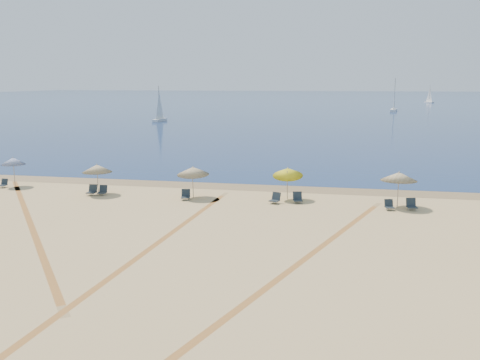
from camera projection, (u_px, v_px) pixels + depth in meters
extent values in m
plane|color=tan|center=(126.00, 328.00, 17.39)|extent=(160.00, 160.00, 0.00)
plane|color=#0C2151|center=(327.00, 99.00, 234.25)|extent=(500.00, 500.00, 0.00)
plane|color=olive|center=(250.00, 187.00, 40.52)|extent=(500.00, 500.00, 0.00)
cylinder|color=gray|center=(14.00, 173.00, 40.63)|extent=(0.05, 0.05, 2.15)
cone|color=white|center=(13.00, 161.00, 40.45)|extent=(1.85, 1.85, 0.55)
sphere|color=gray|center=(13.00, 157.00, 40.40)|extent=(0.08, 0.08, 0.08)
cylinder|color=gray|center=(98.00, 180.00, 37.80)|extent=(0.05, 0.05, 2.05)
cone|color=beige|center=(97.00, 168.00, 37.63)|extent=(2.15, 2.15, 0.55)
sphere|color=gray|center=(97.00, 164.00, 37.58)|extent=(0.08, 0.08, 0.08)
cylinder|color=gray|center=(193.00, 183.00, 36.63)|extent=(0.05, 0.24, 2.07)
cone|color=beige|center=(193.00, 171.00, 36.54)|extent=(2.27, 2.31, 0.76)
sphere|color=gray|center=(193.00, 167.00, 36.48)|extent=(0.08, 0.08, 0.08)
cylinder|color=gray|center=(287.00, 185.00, 35.94)|extent=(0.05, 0.51, 2.10)
cone|color=yellow|center=(288.00, 172.00, 35.96)|extent=(2.11, 2.18, 0.99)
sphere|color=gray|center=(288.00, 168.00, 35.91)|extent=(0.08, 0.08, 0.08)
cylinder|color=gray|center=(398.00, 190.00, 33.96)|extent=(0.05, 0.05, 2.18)
cone|color=beige|center=(399.00, 176.00, 33.78)|extent=(2.35, 2.35, 0.55)
sphere|color=gray|center=(399.00, 172.00, 33.72)|extent=(0.08, 0.08, 0.08)
cube|color=black|center=(2.00, 185.00, 40.22)|extent=(0.57, 0.57, 0.05)
cube|color=black|center=(5.00, 182.00, 40.43)|extent=(0.55, 0.23, 0.48)
cylinder|color=#A5A5AD|center=(3.00, 187.00, 40.00)|extent=(0.02, 0.02, 0.18)
cube|color=black|center=(92.00, 193.00, 37.50)|extent=(0.65, 0.65, 0.06)
cube|color=black|center=(93.00, 188.00, 37.74)|extent=(0.63, 0.26, 0.55)
cylinder|color=#A5A5AD|center=(87.00, 194.00, 37.34)|extent=(0.03, 0.03, 0.20)
cylinder|color=#A5A5AD|center=(93.00, 195.00, 37.27)|extent=(0.03, 0.03, 0.20)
cube|color=black|center=(102.00, 193.00, 37.53)|extent=(0.63, 0.63, 0.05)
cube|color=black|center=(103.00, 188.00, 37.76)|extent=(0.60, 0.27, 0.52)
cylinder|color=#A5A5AD|center=(98.00, 194.00, 37.37)|extent=(0.03, 0.03, 0.19)
cylinder|color=#A5A5AD|center=(104.00, 195.00, 37.32)|extent=(0.03, 0.03, 0.19)
cube|color=black|center=(186.00, 197.00, 35.99)|extent=(0.72, 0.72, 0.05)
cube|color=black|center=(186.00, 193.00, 36.23)|extent=(0.63, 0.35, 0.54)
cylinder|color=#A5A5AD|center=(181.00, 199.00, 35.80)|extent=(0.03, 0.03, 0.20)
cylinder|color=#A5A5AD|center=(188.00, 199.00, 35.81)|extent=(0.03, 0.03, 0.20)
cube|color=black|center=(274.00, 201.00, 34.97)|extent=(0.76, 0.76, 0.05)
cube|color=black|center=(276.00, 196.00, 35.17)|extent=(0.64, 0.40, 0.54)
cylinder|color=#A5A5AD|center=(271.00, 202.00, 34.90)|extent=(0.03, 0.03, 0.20)
cylinder|color=#A5A5AD|center=(277.00, 203.00, 34.66)|extent=(0.03, 0.03, 0.20)
cube|color=black|center=(298.00, 200.00, 35.07)|extent=(0.74, 0.74, 0.06)
cube|color=black|center=(297.00, 196.00, 35.32)|extent=(0.65, 0.36, 0.54)
cylinder|color=#A5A5AD|center=(294.00, 203.00, 34.87)|extent=(0.03, 0.03, 0.20)
cylinder|color=#A5A5AD|center=(301.00, 202.00, 34.89)|extent=(0.03, 0.03, 0.20)
cube|color=black|center=(390.00, 207.00, 33.20)|extent=(0.65, 0.65, 0.05)
cube|color=black|center=(389.00, 203.00, 33.42)|extent=(0.58, 0.32, 0.49)
cylinder|color=#A5A5AD|center=(387.00, 209.00, 33.02)|extent=(0.02, 0.02, 0.18)
cylinder|color=#A5A5AD|center=(393.00, 209.00, 33.03)|extent=(0.02, 0.02, 0.18)
cube|color=black|center=(412.00, 207.00, 33.18)|extent=(0.70, 0.70, 0.06)
cube|color=black|center=(411.00, 202.00, 33.43)|extent=(0.64, 0.32, 0.54)
cylinder|color=#A5A5AD|center=(408.00, 209.00, 33.00)|extent=(0.03, 0.03, 0.20)
cylinder|color=#A5A5AD|center=(416.00, 209.00, 32.98)|extent=(0.03, 0.03, 0.20)
cube|color=white|center=(160.00, 120.00, 106.13)|extent=(1.61, 4.92, 0.53)
cylinder|color=gray|center=(159.00, 103.00, 105.49)|extent=(0.11, 0.11, 7.03)
cube|color=white|center=(429.00, 102.00, 196.84)|extent=(3.10, 4.61, 0.50)
cylinder|color=gray|center=(430.00, 94.00, 196.23)|extent=(0.10, 0.10, 6.65)
cube|color=white|center=(394.00, 110.00, 141.09)|extent=(2.40, 6.12, 0.65)
cylinder|color=gray|center=(395.00, 95.00, 140.30)|extent=(0.13, 0.13, 8.67)
plane|color=tan|center=(136.00, 259.00, 24.09)|extent=(29.79, 29.79, 0.00)
plane|color=tan|center=(146.00, 252.00, 25.13)|extent=(29.79, 29.79, 0.00)
plane|color=tan|center=(285.00, 274.00, 22.26)|extent=(35.52, 35.52, 0.00)
plane|color=tan|center=(296.00, 266.00, 23.20)|extent=(35.52, 35.52, 0.00)
plane|color=tan|center=(30.00, 222.00, 30.41)|extent=(39.27, 39.27, 0.00)
plane|color=tan|center=(28.00, 218.00, 31.37)|extent=(39.27, 39.27, 0.00)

